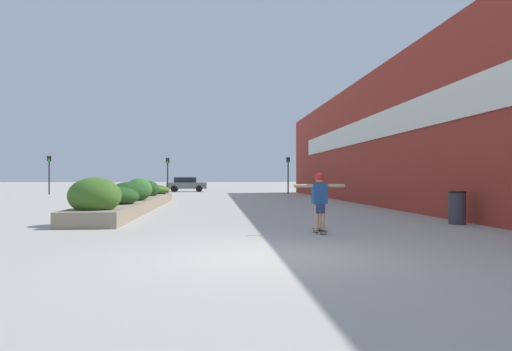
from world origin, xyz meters
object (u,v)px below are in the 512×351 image
at_px(car_leftmost, 187,184).
at_px(traffic_light_right, 288,169).
at_px(traffic_light_far_left, 49,168).
at_px(car_center_left, 367,184).
at_px(skateboarder, 320,195).
at_px(skateboard, 320,231).
at_px(traffic_light_left, 168,169).
at_px(trash_bin, 457,208).

bearing_deg(car_leftmost, traffic_light_right, 51.71).
height_order(traffic_light_right, traffic_light_far_left, traffic_light_far_left).
relative_size(car_center_left, traffic_light_far_left, 1.48).
xyz_separation_m(skateboarder, traffic_light_right, (3.73, 27.96, 1.24)).
distance_m(skateboard, traffic_light_far_left, 32.67).
relative_size(skateboarder, traffic_light_left, 0.46).
relative_size(car_center_left, traffic_light_right, 1.50).
relative_size(skateboarder, traffic_light_right, 0.45).
xyz_separation_m(car_center_left, traffic_light_far_left, (-29.37, -6.27, 1.44)).
height_order(skateboard, car_center_left, car_center_left).
bearing_deg(traffic_light_left, skateboarder, -76.66).
distance_m(traffic_light_right, traffic_light_far_left, 20.10).
distance_m(trash_bin, traffic_light_far_left, 33.74).
bearing_deg(skateboard, car_leftmost, 92.77).
bearing_deg(traffic_light_left, trash_bin, -66.70).
distance_m(skateboard, skateboarder, 0.88).
bearing_deg(skateboarder, traffic_light_left, 97.32).
bearing_deg(car_leftmost, skateboarder, 8.79).
bearing_deg(car_leftmost, car_center_left, 87.71).
height_order(skateboarder, car_leftmost, skateboarder).
relative_size(skateboard, car_center_left, 0.15).
xyz_separation_m(car_leftmost, car_center_left, (18.45, -0.74, 0.03)).
relative_size(trash_bin, traffic_light_left, 0.32).
bearing_deg(traffic_light_left, car_leftmost, 81.60).
bearing_deg(traffic_light_right, car_leftmost, 141.71).
bearing_deg(car_center_left, trash_bin, 165.53).
height_order(trash_bin, car_leftmost, car_leftmost).
relative_size(skateboard, traffic_light_far_left, 0.22).
bearing_deg(traffic_light_right, trash_bin, -88.16).
height_order(trash_bin, traffic_light_left, traffic_light_left).
relative_size(car_leftmost, traffic_light_left, 1.28).
height_order(car_leftmost, traffic_light_right, traffic_light_right).
bearing_deg(traffic_light_right, skateboard, -97.61).
xyz_separation_m(trash_bin, car_leftmost, (-10.02, 33.41, 0.27)).
xyz_separation_m(traffic_light_right, traffic_light_far_left, (-20.10, 0.24, 0.03)).
bearing_deg(car_leftmost, traffic_light_far_left, -57.30).
bearing_deg(trash_bin, skateboarder, -158.57).
bearing_deg(traffic_light_far_left, traffic_light_right, -0.67).
xyz_separation_m(skateboard, traffic_light_far_left, (-16.36, 28.19, 2.15)).
xyz_separation_m(skateboarder, car_leftmost, (-5.44, 35.20, -0.19)).
bearing_deg(skateboard, traffic_light_right, 76.38).
height_order(skateboard, car_leftmost, car_leftmost).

